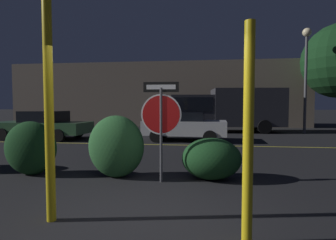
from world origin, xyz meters
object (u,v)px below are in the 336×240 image
Objects in this scene: yellow_pole_left at (49,99)px; passing_car_1 at (43,125)px; hedge_bush_3 at (211,159)px; hedge_bush_1 at (31,148)px; passing_car_2 at (185,126)px; delivery_truck at (225,108)px; stop_sign at (161,114)px; street_lamp at (306,60)px; hedge_bush_2 at (116,146)px; yellow_pole_right at (248,135)px.

yellow_pole_left is 10.69m from passing_car_1.
hedge_bush_1 is at bearing -178.29° from hedge_bush_3.
passing_car_1 is 1.19× the size of passing_car_2.
delivery_truck reaches higher than hedge_bush_1.
delivery_truck is at bearing 63.78° from hedge_bush_1.
delivery_truck reaches higher than stop_sign.
passing_car_1 is 15.47m from street_lamp.
hedge_bush_2 reaches higher than hedge_bush_1.
hedge_bush_2 is 1.08× the size of hedge_bush_3.
yellow_pole_right reaches higher than hedge_bush_2.
yellow_pole_left is 9.29m from passing_car_2.
hedge_bush_1 is 0.90× the size of hedge_bush_2.
passing_car_2 is at bearing 149.46° from delivery_truck.
stop_sign is 1.68× the size of hedge_bush_1.
hedge_bush_3 is (-0.30, 2.79, -0.85)m from yellow_pole_right.
stop_sign reaches higher than hedge_bush_1.
hedge_bush_2 is at bearing 1.09° from hedge_bush_1.
hedge_bush_2 is at bearing 173.29° from passing_car_2.
yellow_pole_right is 5.37m from hedge_bush_1.
yellow_pole_left is 2.44× the size of hedge_bush_2.
passing_car_1 is (-6.00, 6.53, -0.02)m from hedge_bush_2.
delivery_truck is at bearing 74.89° from yellow_pole_left.
hedge_bush_2 is (0.20, 2.38, -1.04)m from yellow_pole_left.
street_lamp is at bearing 67.05° from yellow_pole_right.
hedge_bush_3 is at bearing 168.79° from delivery_truck.
street_lamp reaches higher than hedge_bush_2.
hedge_bush_1 is 0.97× the size of hedge_bush_3.
yellow_pole_right is at bearing -112.95° from street_lamp.
hedge_bush_3 is 0.21× the size of street_lamp.
passing_car_1 is 7.24m from passing_car_2.
hedge_bush_3 is 13.17m from street_lamp.
passing_car_2 is at bearing 79.58° from hedge_bush_2.
yellow_pole_left reaches higher than stop_sign.
street_lamp is (14.32, 4.51, 3.75)m from passing_car_1.
hedge_bush_1 is (-4.62, 2.66, -0.67)m from yellow_pole_right.
passing_car_2 is 5.28m from delivery_truck.
street_lamp reaches higher than passing_car_2.
hedge_bush_3 is 11.47m from delivery_truck.
street_lamp reaches higher than hedge_bush_3.
yellow_pole_left is at bearing -122.07° from stop_sign.
yellow_pole_left is 2.75m from yellow_pole_right.
street_lamp is at bearing -54.97° from passing_car_2.
delivery_truck is (2.43, 11.69, 0.04)m from stop_sign.
hedge_bush_2 is at bearing 165.95° from stop_sign.
yellow_pole_right is 3.72m from hedge_bush_2.
passing_car_2 is (1.24, 6.74, -0.02)m from hedge_bush_2.
hedge_bush_1 is 0.20× the size of street_lamp.
street_lamp reaches higher than stop_sign.
hedge_bush_2 is at bearing -177.69° from hedge_bush_3.
stop_sign is 1.36m from hedge_bush_2.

